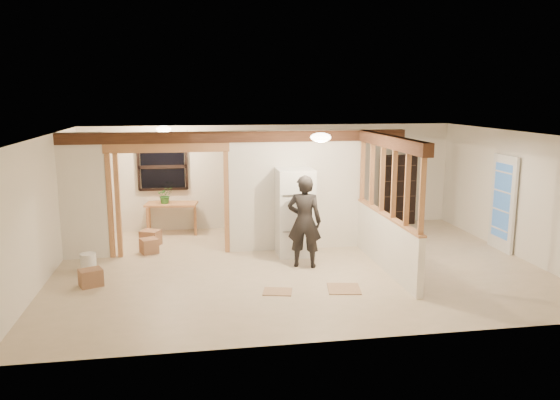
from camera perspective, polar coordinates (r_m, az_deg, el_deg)
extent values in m
cube|color=beige|center=(10.48, 1.83, -6.93)|extent=(9.00, 6.50, 0.01)
cube|color=white|center=(10.00, 1.91, 6.87)|extent=(9.00, 6.50, 0.01)
cube|color=silver|center=(13.32, -0.86, 2.48)|extent=(9.00, 0.01, 2.50)
cube|color=silver|center=(7.09, 7.00, -5.17)|extent=(9.00, 0.01, 2.50)
cube|color=silver|center=(10.30, -23.52, -0.95)|extent=(0.01, 6.50, 2.50)
cube|color=silver|center=(11.88, 23.68, 0.52)|extent=(0.01, 6.50, 2.50)
cube|color=white|center=(11.35, -19.88, 0.34)|extent=(0.90, 0.12, 2.50)
cube|color=white|center=(11.36, 1.68, 1.00)|extent=(2.80, 0.12, 2.50)
cube|color=#B67B4C|center=(11.19, -11.51, -0.15)|extent=(2.46, 0.14, 2.20)
cube|color=#4D2B1A|center=(11.05, -4.44, 6.61)|extent=(7.00, 0.18, 0.22)
cube|color=#4D2B1A|center=(10.07, 11.38, 6.00)|extent=(0.18, 3.30, 0.22)
cube|color=white|center=(10.39, 10.99, -4.38)|extent=(0.12, 3.20, 1.00)
cube|color=#B67B4C|center=(10.15, 11.23, 1.95)|extent=(0.14, 3.20, 1.32)
cube|color=black|center=(13.07, -12.17, 3.40)|extent=(1.12, 0.10, 1.10)
cube|color=white|center=(12.21, 22.26, -0.31)|extent=(0.12, 0.86, 2.00)
ellipsoid|color=#FFEABF|center=(9.58, 4.27, 6.55)|extent=(0.36, 0.36, 0.16)
ellipsoid|color=#FFEABF|center=(12.12, -12.06, 7.25)|extent=(0.32, 0.32, 0.14)
ellipsoid|color=#FFD88C|center=(11.43, -9.63, 5.62)|extent=(0.07, 0.07, 0.07)
cube|color=silver|center=(11.01, 1.56, -1.27)|extent=(0.72, 0.70, 1.76)
imported|color=#2A2828|center=(10.22, 2.56, -2.24)|extent=(0.74, 0.60, 1.76)
cube|color=#B67B4C|center=(13.01, -11.22, -1.89)|extent=(1.25, 0.76, 0.74)
imported|color=#225722|center=(12.86, -11.91, 0.50)|extent=(0.40, 0.37, 0.39)
cylinder|color=red|center=(12.17, -19.53, -3.66)|extent=(0.48, 0.48, 0.55)
cube|color=black|center=(14.00, 12.19, 1.06)|extent=(0.87, 0.29, 1.73)
cylinder|color=silver|center=(10.65, -19.38, -6.22)|extent=(0.29, 0.29, 0.36)
cube|color=#926546|center=(12.15, -13.36, -3.87)|extent=(0.49, 0.46, 0.33)
cube|color=#926546|center=(11.59, -13.52, -4.67)|extent=(0.42, 0.42, 0.30)
cube|color=#926546|center=(9.91, -19.16, -7.67)|extent=(0.45, 0.42, 0.30)
cube|color=tan|center=(9.33, 6.69, -9.20)|extent=(0.62, 0.62, 0.02)
cube|color=tan|center=(9.15, -0.26, -9.55)|extent=(0.55, 0.48, 0.02)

